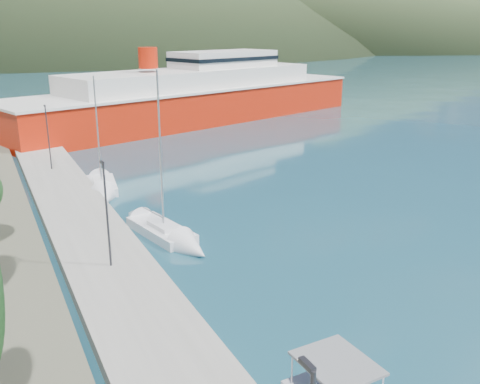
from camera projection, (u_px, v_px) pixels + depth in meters
ground at (42, 87)px, 126.59m from camera, size 1400.00×1400.00×0.00m
quay at (71, 204)px, 42.20m from camera, size 5.00×88.00×0.80m
lamp_posts at (102, 204)px, 30.59m from camera, size 0.15×44.74×6.06m
sailboat_near at (177, 240)px, 35.42m from camera, size 3.89×8.70×12.12m
sailboat_mid at (103, 192)px, 45.60m from camera, size 3.39×7.64×10.84m
ferry at (196, 97)px, 80.49m from camera, size 59.96×30.09×11.72m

